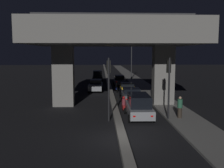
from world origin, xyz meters
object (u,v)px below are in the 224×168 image
Objects in this scene: motorcycle_black_filtering_mid at (121,95)px; car_grey_fourth at (119,80)px; car_silver_lead_oncoming at (96,85)px; motorcycle_red_filtering_near at (124,105)px; car_taxi_yellow_third at (127,88)px; street_lamp at (130,56)px; car_silver_lead at (139,106)px; traffic_light_right_of_median at (169,78)px; traffic_light_left_of_median at (109,78)px; pedestrian_on_sidewalk at (180,107)px; car_grey_second at (131,95)px; car_black_second_oncoming at (97,76)px; motorcycle_blue_filtering_far at (117,87)px.

car_grey_fourth is at bearing 0.87° from motorcycle_black_filtering_mid.
car_silver_lead_oncoming reaches higher than motorcycle_red_filtering_near.
street_lamp is at bearing -5.13° from car_taxi_yellow_third.
car_silver_lead reaches higher than car_silver_lead_oncoming.
traffic_light_left_of_median is at bearing 180.00° from traffic_light_right_of_median.
traffic_light_left_of_median is 8.92m from motorcycle_black_filtering_mid.
car_silver_lead is 3.21m from pedestrian_on_sidewalk.
motorcycle_black_filtering_mid is at bearing 49.75° from car_grey_second.
traffic_light_right_of_median is at bearing 10.69° from car_black_second_oncoming.
pedestrian_on_sidewalk is at bearing -103.44° from car_silver_lead.
car_silver_lead is 1.20× the size of car_black_second_oncoming.
motorcycle_black_filtering_mid is at bearing -98.89° from street_lamp.
car_taxi_yellow_third is 1.90m from motorcycle_blue_filtering_far.
traffic_light_left_of_median is 4.17m from motorcycle_red_filtering_near.
pedestrian_on_sidewalk reaches higher than car_silver_lead_oncoming.
car_silver_lead is at bearing 16.25° from car_silver_lead_oncoming.
street_lamp is 1.72× the size of car_grey_second.
motorcycle_red_filtering_near is (-1.06, 1.94, -0.38)m from car_silver_lead.
traffic_light_left_of_median is at bearing 170.80° from car_taxi_yellow_third.
street_lamp is at bearing 118.00° from car_black_second_oncoming.
car_grey_fourth is at bearing 1.40° from car_silver_lead.
car_grey_fourth is 2.15× the size of motorcycle_red_filtering_near.
pedestrian_on_sidewalk is (4.17, -2.74, 0.37)m from motorcycle_red_filtering_near.
motorcycle_blue_filtering_far is 15.44m from pedestrian_on_sidewalk.
motorcycle_red_filtering_near is 1.08× the size of pedestrian_on_sidewalk.
car_grey_fourth is (-2.27, 22.13, -2.46)m from traffic_light_right_of_median.
car_silver_lead is at bearing -179.05° from car_taxi_yellow_third.
motorcycle_black_filtering_mid is (-1.06, 0.92, -0.18)m from car_grey_second.
traffic_light_right_of_median is 17.09m from car_silver_lead_oncoming.
car_taxi_yellow_third is 1.02× the size of car_grey_fourth.
car_black_second_oncoming is 2.25× the size of motorcycle_blue_filtering_far.
car_taxi_yellow_third is (0.32, 12.69, -0.24)m from car_silver_lead.
traffic_light_left_of_median reaches higher than motorcycle_black_filtering_mid.
traffic_light_left_of_median is 1.02× the size of car_silver_lead.
motorcycle_red_filtering_near is (-1.38, -10.75, -0.14)m from car_taxi_yellow_third.
traffic_light_left_of_median is 27.35m from car_black_second_oncoming.
traffic_light_right_of_median is at bearing -169.98° from car_taxi_yellow_third.
street_lamp is 1.97× the size of car_grey_fourth.
car_silver_lead_oncoming is 2.48× the size of motorcycle_red_filtering_near.
traffic_light_left_of_median is 0.62× the size of street_lamp.
traffic_light_right_of_median is 0.62× the size of street_lamp.
car_grey_second reaches higher than motorcycle_black_filtering_mid.
traffic_light_left_of_median is at bearing 111.28° from car_silver_lead.
motorcycle_black_filtering_mid is (0.14, 5.51, 0.02)m from motorcycle_red_filtering_near.
pedestrian_on_sidewalk is at bearing -149.80° from motorcycle_black_filtering_mid.
car_grey_fourth is 0.86× the size of car_silver_lead_oncoming.
car_black_second_oncoming reaches higher than car_silver_lead_oncoming.
motorcycle_black_filtering_mid is 9.19m from pedestrian_on_sidewalk.
car_silver_lead reaches higher than car_grey_fourth.
car_taxi_yellow_third is at bearing -9.06° from motorcycle_red_filtering_near.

